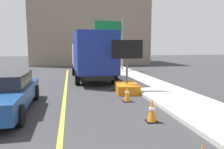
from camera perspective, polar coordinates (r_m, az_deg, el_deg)
arrow_board_trailer at (r=11.17m, az=3.96°, el=-2.29°), size 1.60×1.91×2.70m
box_truck at (r=15.42m, az=-5.38°, el=5.25°), size 2.79×7.39×3.29m
pickup_car at (r=8.72m, az=-26.82°, el=-4.36°), size 1.99×5.04×1.38m
highway_guide_sign at (r=20.93m, az=0.66°, el=10.28°), size 2.78×0.39×5.00m
far_building_block at (r=31.92m, az=-6.13°, el=11.03°), size 15.32×9.73×8.86m
traffic_cone_mid_lane at (r=6.92m, az=10.58°, el=-9.39°), size 0.36×0.36×0.75m
traffic_cone_far_lane at (r=9.29m, az=4.06°, el=-5.08°), size 0.36×0.36×0.71m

